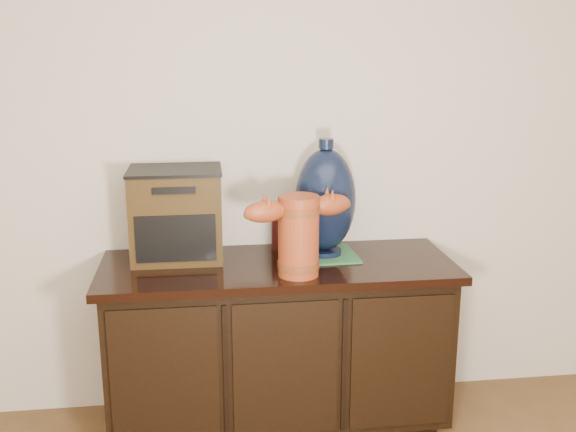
{
  "coord_description": "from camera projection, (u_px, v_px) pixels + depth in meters",
  "views": [
    {
      "loc": [
        -0.3,
        -0.4,
        1.64
      ],
      "look_at": [
        0.04,
        2.18,
        0.97
      ],
      "focal_mm": 42.0,
      "sensor_mm": 36.0,
      "label": 1
    }
  ],
  "objects": [
    {
      "name": "sideboard",
      "position": [
        278.0,
        345.0,
        2.88
      ],
      "size": [
        1.46,
        0.56,
        0.75
      ],
      "color": "black",
      "rests_on": "ground"
    },
    {
      "name": "terracotta_vessel",
      "position": [
        299.0,
        231.0,
        2.6
      ],
      "size": [
        0.45,
        0.2,
        0.32
      ],
      "rotation": [
        0.0,
        0.0,
        0.28
      ],
      "color": "#9D3F1C",
      "rests_on": "sideboard"
    },
    {
      "name": "tv_radio",
      "position": [
        177.0,
        214.0,
        2.81
      ],
      "size": [
        0.38,
        0.31,
        0.38
      ],
      "rotation": [
        0.0,
        0.0,
        -0.01
      ],
      "color": "#37250D",
      "rests_on": "sideboard"
    },
    {
      "name": "green_mat",
      "position": [
        325.0,
        255.0,
        2.88
      ],
      "size": [
        0.27,
        0.27,
        0.01
      ],
      "primitive_type": "cube",
      "rotation": [
        0.0,
        0.0,
        0.03
      ],
      "color": "#2D643C",
      "rests_on": "sideboard"
    },
    {
      "name": "lamp_base",
      "position": [
        325.0,
        200.0,
        2.82
      ],
      "size": [
        0.26,
        0.26,
        0.49
      ],
      "rotation": [
        0.0,
        0.0,
        0.03
      ],
      "color": "black",
      "rests_on": "green_mat"
    },
    {
      "name": "spray_can",
      "position": [
        278.0,
        232.0,
        2.96
      ],
      "size": [
        0.05,
        0.05,
        0.16
      ],
      "color": "#53120E",
      "rests_on": "sideboard"
    }
  ]
}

